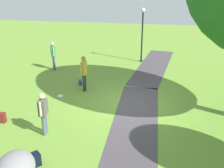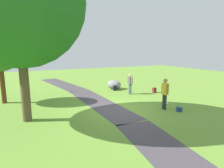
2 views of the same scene
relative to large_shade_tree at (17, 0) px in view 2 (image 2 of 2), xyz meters
The scene contains 11 objects.
ground_plane 7.28m from the large_shade_tree, 95.41° to the right, with size 48.00×48.00×0.00m, color olive.
footpath_segment_mid 7.14m from the large_shade_tree, 70.89° to the right, with size 8.05×2.01×0.01m.
footpath_segment_far 11.44m from the large_shade_tree, 20.16° to the right, with size 8.19×3.16×0.01m.
large_shade_tree is the anchor object (origin of this frame).
lawn_boulder 10.08m from the large_shade_tree, 55.78° to the right, with size 1.64×1.47×0.78m.
woman_with_handbag 8.59m from the large_shade_tree, 102.25° to the right, with size 0.52×0.24×1.80m.
passerby_on_path 9.07m from the large_shade_tree, 70.92° to the right, with size 0.52×0.26×1.60m.
handbag_on_grass 9.60m from the large_shade_tree, 106.54° to the right, with size 0.38×0.38×0.31m.
backpack_by_boulder 9.69m from the large_shade_tree, 58.84° to the right, with size 0.35×0.35×0.40m.
spare_backpack_on_lawn 11.01m from the large_shade_tree, 77.40° to the right, with size 0.28×0.30×0.40m.
frisbee_on_grass 9.84m from the large_shade_tree, 94.63° to the right, with size 0.28×0.28×0.02m.
Camera 2 is at (-9.07, 4.87, 3.38)m, focal length 29.88 mm.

